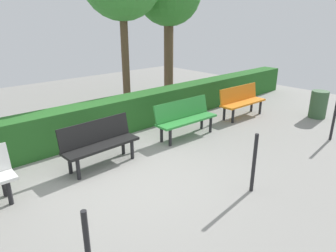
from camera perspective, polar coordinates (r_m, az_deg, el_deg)
ground_plane at (r=5.52m, az=-8.54°, el=-9.44°), size 18.56×18.56×0.00m
bench_orange at (r=8.80m, az=13.69°, el=4.80°), size 1.58×0.51×0.86m
bench_green at (r=7.10m, az=3.25°, el=1.78°), size 1.63×0.52×0.86m
bench_black at (r=5.84m, az=-12.84°, el=-2.83°), size 1.50×0.51×0.86m
hedge_row at (r=7.38m, az=-10.65°, el=1.68°), size 14.56×0.59×0.85m
railing_post_near at (r=7.82m, az=28.82°, el=1.11°), size 0.06×0.06×1.00m
railing_post_mid at (r=5.01m, az=15.92°, el=-6.76°), size 0.06×0.06×1.00m
trash_bin at (r=9.47m, az=26.52°, el=3.67°), size 0.46×0.46×0.76m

